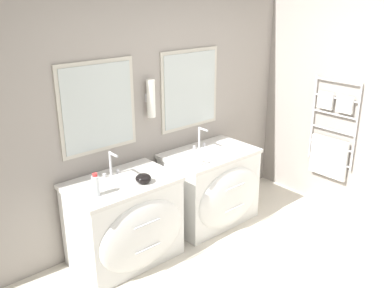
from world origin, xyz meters
TOP-DOWN VIEW (x-y plane):
  - wall_back at (-0.01, 1.82)m, footprint 4.94×0.16m
  - wall_right at (1.70, 0.81)m, footprint 0.13×3.68m
  - vanity_left at (-0.70, 1.43)m, footprint 0.96×0.69m
  - vanity_right at (0.37, 1.43)m, footprint 0.96×0.69m
  - faucet_left at (-0.70, 1.62)m, footprint 0.17×0.14m
  - faucet_right at (0.37, 1.62)m, footprint 0.17×0.14m
  - toiletry_bottle at (-1.00, 1.36)m, footprint 0.06×0.06m
  - amenity_bowl at (-0.58, 1.31)m, footprint 0.14×0.14m
  - soap_dish at (0.10, 1.29)m, footprint 0.10×0.07m

SIDE VIEW (x-z plane):
  - vanity_left at x=-0.70m, z-range 0.01..0.80m
  - vanity_right at x=0.37m, z-range 0.01..0.80m
  - soap_dish at x=0.10m, z-range 0.79..0.83m
  - amenity_bowl at x=-0.58m, z-range 0.79..0.87m
  - toiletry_bottle at x=-1.00m, z-range 0.78..0.98m
  - faucet_left at x=-0.70m, z-range 0.79..1.02m
  - faucet_right at x=0.37m, z-range 0.79..1.02m
  - wall_right at x=1.70m, z-range -0.01..2.59m
  - wall_back at x=-0.01m, z-range 0.00..2.60m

